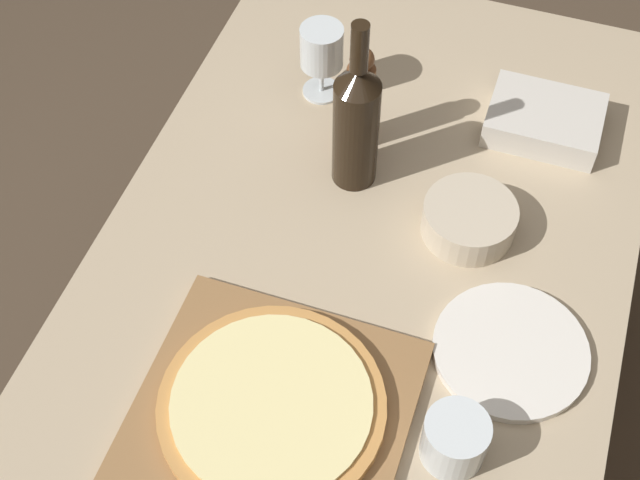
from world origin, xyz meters
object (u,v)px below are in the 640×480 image
(wine_bottle, at_px, (356,122))
(small_bowl, at_px, (469,219))
(pizza, at_px, (272,406))
(pepper_mill, at_px, (360,100))
(wine_glass, at_px, (322,50))

(wine_bottle, bearing_deg, small_bowl, -14.33)
(pizza, bearing_deg, pepper_mill, 94.45)
(pizza, distance_m, pepper_mill, 0.54)
(wine_glass, bearing_deg, wine_bottle, -56.11)
(pizza, relative_size, pepper_mill, 1.53)
(wine_glass, bearing_deg, pepper_mill, -43.58)
(wine_bottle, xyz_separation_m, small_bowl, (0.21, -0.05, -0.10))
(wine_glass, bearing_deg, pizza, -77.43)
(pepper_mill, height_order, small_bowl, pepper_mill)
(pepper_mill, relative_size, wine_glass, 1.43)
(pepper_mill, xyz_separation_m, small_bowl, (0.23, -0.13, -0.07))
(pepper_mill, bearing_deg, small_bowl, -30.21)
(pizza, relative_size, wine_glass, 2.19)
(pepper_mill, bearing_deg, wine_glass, 136.42)
(pizza, height_order, small_bowl, small_bowl)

